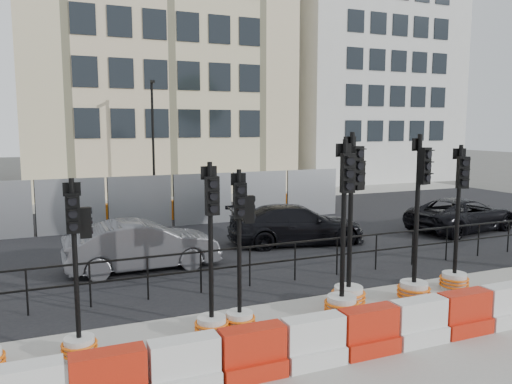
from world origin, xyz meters
name	(u,v)px	position (x,y,z in m)	size (l,w,h in m)	color
ground	(271,304)	(0.00, 0.00, 0.00)	(120.00, 120.00, 0.00)	#51514C
sidewalk_near	(348,364)	(0.00, -3.00, 0.01)	(40.00, 6.00, 0.02)	gray
road	(187,237)	(0.00, 7.00, 0.01)	(40.00, 14.00, 0.03)	black
sidewalk_far	(141,201)	(0.00, 16.00, 0.01)	(40.00, 4.00, 0.02)	gray
building_cream	(153,41)	(2.00, 21.99, 9.00)	(15.00, 10.06, 18.00)	beige
building_white	(359,68)	(17.00, 21.99, 8.00)	(12.00, 9.06, 16.00)	silver
kerb_railing	(250,259)	(0.00, 1.20, 0.69)	(18.00, 0.04, 1.00)	black
heras_fencing	(182,206)	(0.57, 9.86, 0.65)	(14.33, 1.72, 2.00)	#92959A
lamp_post_far	(153,138)	(0.50, 14.98, 3.22)	(0.12, 0.56, 6.00)	black
barrier_row	(341,338)	(0.00, -2.80, 0.37)	(16.75, 0.50, 0.80)	red
traffic_signal_b	(79,317)	(-3.95, -1.12, 0.71)	(0.59, 0.59, 2.99)	silver
traffic_signal_c	(212,302)	(-1.70, -1.17, 0.66)	(0.63, 0.63, 3.18)	silver
traffic_signal_d	(240,294)	(-1.12, -1.10, 0.72)	(0.60, 0.60, 3.03)	silver
traffic_signal_e	(342,282)	(1.00, -1.24, 0.73)	(0.70, 0.70, 3.55)	silver
traffic_signal_f	(350,267)	(1.45, -0.82, 0.88)	(0.73, 0.73, 3.68)	silver
traffic_signal_g	(415,268)	(2.94, -1.09, 0.75)	(0.72, 0.72, 3.64)	silver
traffic_signal_h	(455,261)	(4.32, -0.84, 0.70)	(0.67, 0.67, 3.39)	silver
car_b	(142,245)	(-2.08, 3.67, 0.66)	(4.05, 1.51, 1.32)	#494A4E
car_c	(296,225)	(3.04, 4.70, 0.64)	(4.68, 2.53, 1.29)	black
car_d	(462,215)	(9.55, 4.18, 0.61)	(4.64, 2.65, 1.22)	black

